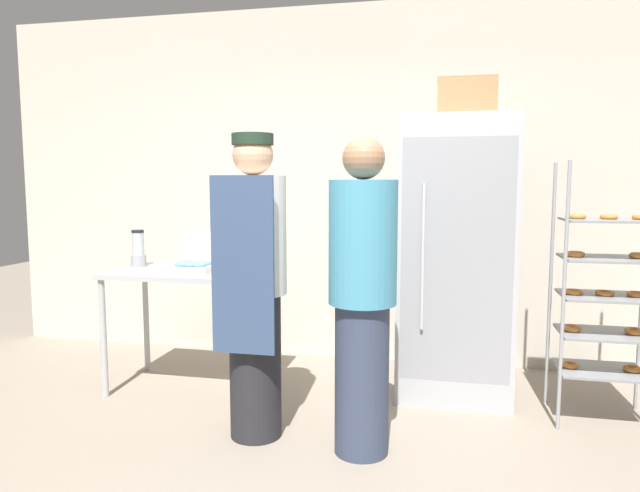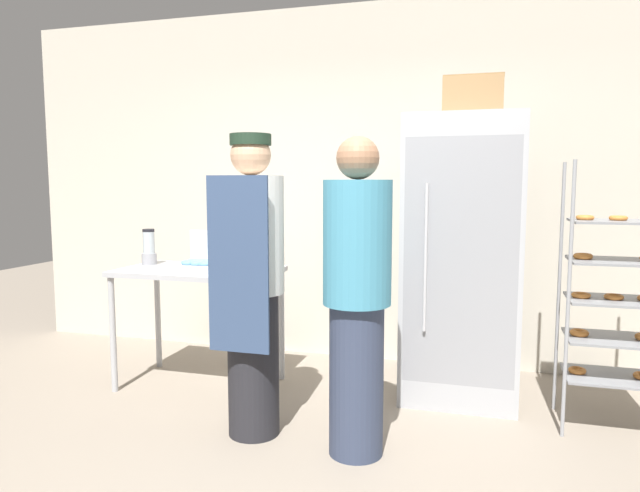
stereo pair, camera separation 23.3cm
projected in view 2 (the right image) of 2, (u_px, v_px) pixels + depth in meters
ground_plane at (289, 486)px, 2.79m from camera, size 14.00×14.00×0.00m
back_wall at (374, 185)px, 4.72m from camera, size 6.40×0.12×2.91m
refrigerator at (462, 259)px, 3.87m from camera, size 0.76×0.72×1.91m
baking_rack at (614, 299)px, 3.37m from camera, size 0.58×0.45×1.60m
prep_counter at (199, 283)px, 4.11m from camera, size 1.13×0.66×0.86m
donut_box at (200, 264)px, 3.98m from camera, size 0.27×0.24×0.28m
blender_pitcher at (149, 249)px, 4.29m from camera, size 0.11×0.11×0.27m
cardboard_storage_box at (473, 96)px, 3.71m from camera, size 0.38×0.29×0.25m
person_baker at (252, 282)px, 3.27m from camera, size 0.37×0.39×1.75m
person_customer at (357, 296)px, 3.03m from camera, size 0.36×0.36×1.72m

